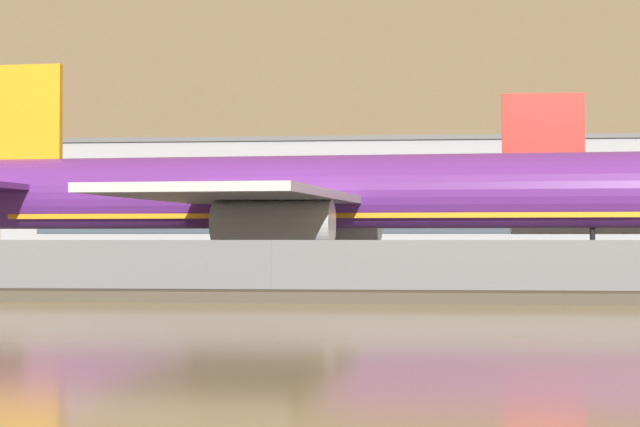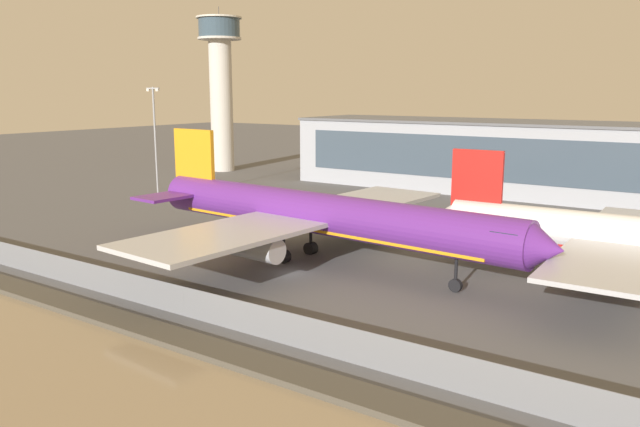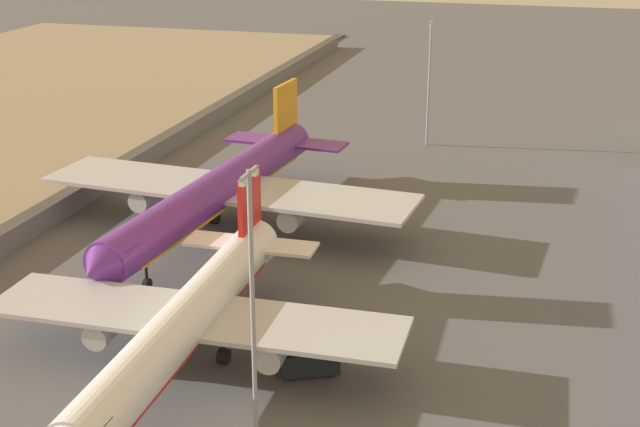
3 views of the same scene
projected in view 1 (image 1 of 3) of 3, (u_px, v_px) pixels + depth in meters
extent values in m
plane|color=#565659|center=(310.00, 285.00, 76.59)|extent=(500.00, 500.00, 0.00)
cube|color=#474238|center=(257.00, 296.00, 56.22)|extent=(320.00, 3.00, 0.50)
cube|color=slate|center=(272.00, 268.00, 60.72)|extent=(280.00, 0.08, 2.78)
cylinder|color=slate|center=(272.00, 268.00, 60.72)|extent=(0.10, 0.10, 2.78)
cylinder|color=#602889|center=(322.00, 192.00, 82.29)|extent=(50.22, 8.64, 4.84)
cube|color=orange|center=(322.00, 212.00, 82.26)|extent=(42.67, 7.10, 0.87)
cube|color=#B7BABF|center=(318.00, 206.00, 94.53)|extent=(12.80, 24.77, 0.48)
cube|color=#B7BABF|center=(240.00, 195.00, 70.94)|extent=(12.80, 24.77, 0.48)
cylinder|color=#B7BABF|center=(333.00, 226.00, 92.33)|extent=(7.18, 3.19, 2.66)
cylinder|color=#B7BABF|center=(273.00, 223.00, 72.52)|extent=(7.18, 3.19, 2.66)
cube|color=orange|center=(10.00, 124.00, 86.43)|extent=(7.52, 1.15, 8.22)
cube|color=#602889|center=(36.00, 191.00, 90.66)|extent=(5.66, 9.16, 0.39)
cylinder|color=black|center=(593.00, 250.00, 79.00)|extent=(0.34, 0.34, 2.83)
cylinder|color=black|center=(593.00, 273.00, 78.97)|extent=(1.39, 0.63, 1.35)
cylinder|color=black|center=(278.00, 249.00, 85.35)|extent=(0.39, 0.39, 2.83)
cylinder|color=black|center=(278.00, 270.00, 85.32)|extent=(1.64, 1.20, 1.56)
cylinder|color=black|center=(261.00, 250.00, 80.36)|extent=(0.39, 0.39, 2.83)
cylinder|color=black|center=(261.00, 272.00, 80.33)|extent=(1.64, 1.20, 1.56)
cone|color=white|center=(494.00, 204.00, 90.64)|extent=(2.90, 3.97, 3.92)
cube|color=red|center=(543.00, 144.00, 90.41)|extent=(5.94, 0.64, 7.40)
cube|color=white|center=(539.00, 201.00, 93.79)|extent=(4.08, 7.03, 0.35)
cube|color=white|center=(548.00, 198.00, 86.87)|extent=(4.08, 7.03, 0.35)
cube|color=#1E2328|center=(117.00, 267.00, 92.79)|extent=(2.32, 3.49, 1.11)
cube|color=#283847|center=(114.00, 256.00, 92.44)|extent=(1.51, 1.40, 0.50)
cylinder|color=black|center=(118.00, 272.00, 91.62)|extent=(0.38, 0.73, 0.70)
cylinder|color=black|center=(102.00, 272.00, 92.09)|extent=(0.38, 0.73, 0.70)
cylinder|color=black|center=(131.00, 272.00, 93.48)|extent=(0.38, 0.73, 0.70)
cylinder|color=black|center=(115.00, 271.00, 93.95)|extent=(0.38, 0.73, 0.70)
cube|color=#9EA3AD|center=(478.00, 204.00, 145.99)|extent=(107.90, 21.48, 13.64)
cube|color=#3D4C5B|center=(480.00, 195.00, 135.25)|extent=(99.27, 0.16, 8.19)
cube|color=#5B5E63|center=(478.00, 144.00, 146.13)|extent=(108.50, 22.08, 0.50)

